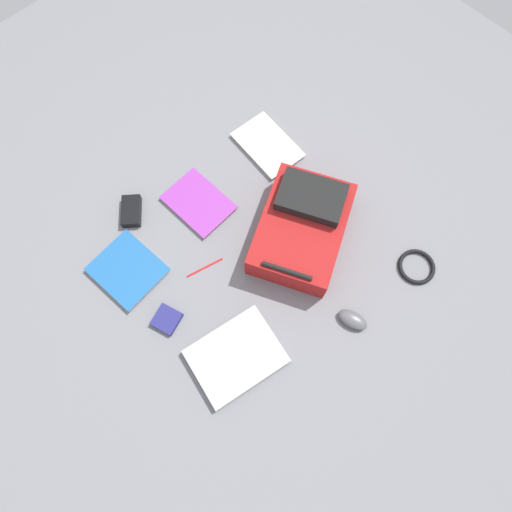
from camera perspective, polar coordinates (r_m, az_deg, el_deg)
ground_plane at (r=1.64m, az=-1.48°, el=-0.97°), size 3.37×3.37×0.00m
backpack at (r=1.62m, az=6.15°, el=3.92°), size 0.52×0.47×0.17m
laptop at (r=1.55m, az=-2.65°, el=-13.13°), size 0.35×0.29×0.03m
book_red at (r=1.69m, az=-16.61°, el=-1.78°), size 0.24×0.26×0.02m
book_blue at (r=1.74m, az=-7.61°, el=6.99°), size 0.20×0.27×0.02m
book_comic at (r=1.86m, az=1.53°, el=14.43°), size 0.21×0.29×0.02m
computer_mouse at (r=1.60m, az=12.66°, el=-8.24°), size 0.09×0.12×0.03m
cable_coil at (r=1.74m, az=20.49°, el=-1.34°), size 0.14×0.14×0.02m
power_brick at (r=1.77m, az=-16.18°, el=5.74°), size 0.14×0.14×0.04m
pen_black at (r=1.64m, az=-6.81°, el=-1.51°), size 0.15×0.05×0.01m
earbud_pouch at (r=1.60m, az=-11.74°, el=-8.21°), size 0.11×0.11×0.02m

